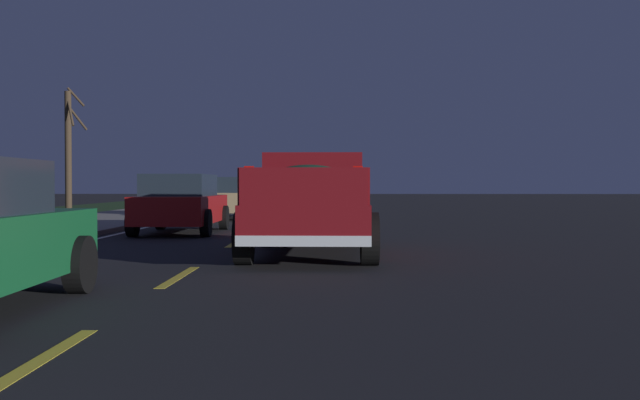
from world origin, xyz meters
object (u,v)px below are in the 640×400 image
sedan_red (181,203)px  bare_tree_far (69,149)px  pickup_truck (312,201)px  sedan_tan (229,198)px  sedan_white (261,194)px

sedan_red → bare_tree_far: (12.17, 7.24, 1.99)m
sedan_red → pickup_truck: bearing=-148.8°
sedan_red → sedan_tan: size_ratio=1.00×
sedan_tan → bare_tree_far: 8.53m
pickup_truck → sedan_red: 6.96m
pickup_truck → sedan_red: bearing=31.2°
pickup_truck → bare_tree_far: bearing=30.9°
sedan_white → bare_tree_far: 10.77m
sedan_tan → bare_tree_far: size_ratio=0.82×
sedan_red → sedan_tan: 8.32m
sedan_white → bare_tree_far: bare_tree_far is taller
pickup_truck → sedan_white: size_ratio=1.23×
sedan_red → sedan_tan: (8.32, -0.11, 0.00)m
sedan_red → bare_tree_far: bearing=30.7°
pickup_truck → sedan_tan: bearing=13.8°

